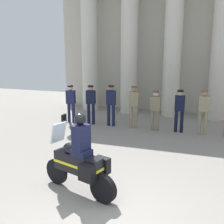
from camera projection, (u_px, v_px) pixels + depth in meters
The scene contains 11 objects.
ground_plane at pixel (96, 222), 5.40m from camera, with size 28.00×28.00×0.00m, color gray.
colonnade_backdrop at pixel (153, 36), 13.68m from camera, with size 10.08×1.68×7.33m.
officer_in_row_0 at pixel (71, 101), 12.27m from camera, with size 0.39×0.25×1.66m.
officer_in_row_1 at pixel (91, 101), 11.99m from camera, with size 0.39×0.25×1.69m.
officer_in_row_2 at pixel (111, 102), 11.70m from camera, with size 0.39×0.25×1.73m.
officer_in_row_3 at pixel (134, 103), 11.42m from camera, with size 0.39×0.25×1.74m.
officer_in_row_4 at pixel (155, 107), 11.07m from camera, with size 0.39×0.25×1.61m.
officer_in_row_5 at pixel (180, 108), 10.84m from camera, with size 0.39×0.25×1.67m.
officer_in_row_6 at pixel (203, 109), 10.50m from camera, with size 0.39×0.25×1.72m.
motorcycle_with_rider at pixel (80, 161), 6.27m from camera, with size 2.02×0.94×1.90m.
briefcase_on_ground at pixel (64, 118), 12.48m from camera, with size 0.10×0.32×0.36m, color black.
Camera 1 is at (1.81, -4.43, 3.30)m, focal length 44.83 mm.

